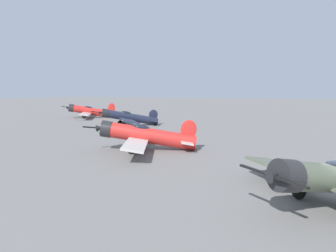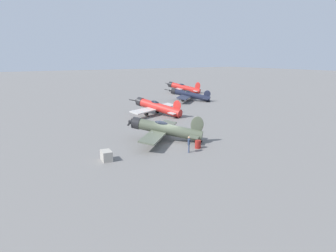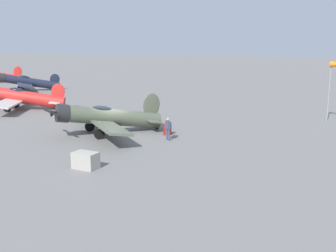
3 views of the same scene
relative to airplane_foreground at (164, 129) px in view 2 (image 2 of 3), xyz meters
The scene contains 8 objects.
ground_plane 1.48m from the airplane_foreground, 45.95° to the right, with size 400.00×400.00×0.00m, color slate.
airplane_foreground is the anchor object (origin of this frame).
airplane_mid_apron 16.61m from the airplane_foreground, 62.41° to the left, with size 10.92×9.62×3.01m.
airplane_far_line 34.38m from the airplane_foreground, 48.71° to the left, with size 10.25×9.67×2.96m.
airplane_outer_stand 51.07m from the airplane_foreground, 52.12° to the left, with size 11.52×10.06×3.37m.
ground_crew_mechanic 5.43m from the airplane_foreground, 93.29° to the right, with size 0.48×0.53×1.73m.
equipment_crate 9.22m from the airplane_foreground, 159.36° to the right, with size 1.11×1.58×0.98m.
fuel_drum 5.04m from the airplane_foreground, 73.31° to the right, with size 0.69×0.69×0.88m.
Camera 2 is at (-19.31, -30.20, 9.85)m, focal length 33.20 mm.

